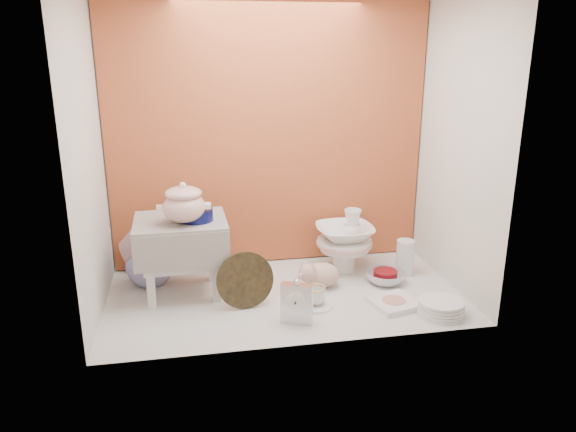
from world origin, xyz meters
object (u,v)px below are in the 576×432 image
Objects in this scene: gold_rim_teacup at (315,295)px; dinner_plate_stack at (441,307)px; floral_platter at (150,243)px; blue_white_vase at (149,260)px; step_stool at (182,257)px; plush_pig at (321,275)px; mantel_clock at (297,302)px; crystal_bowl at (385,277)px; porcelain_tower at (344,240)px; soup_tureen at (184,203)px.

gold_rim_teacup is 0.61m from dinner_plate_stack.
blue_white_vase is (0.00, -0.16, -0.04)m from floral_platter.
plush_pig is (0.72, -0.07, -0.13)m from step_stool.
floral_platter is 1.35× the size of blue_white_vase.
plush_pig reaches higher than dinner_plate_stack.
floral_platter is at bearing 155.37° from mantel_clock.
crystal_bowl is at bearing -17.33° from floral_platter.
step_stool reaches higher than porcelain_tower.
dinner_plate_stack is at bearing -22.66° from step_stool.
blue_white_vase is 2.36× the size of gold_rim_teacup.
porcelain_tower is at bearing -1.01° from blue_white_vase.
dinner_plate_stack is (0.69, -0.05, -0.07)m from mantel_clock.
plush_pig is at bearing -13.86° from blue_white_vase.
mantel_clock is 0.20m from gold_rim_teacup.
floral_platter is 1.55× the size of dinner_plate_stack.
plush_pig is 0.36m from crystal_bowl.
soup_tureen is 1.17× the size of mantel_clock.
porcelain_tower is (0.27, 0.41, 0.13)m from gold_rim_teacup.
crystal_bowl is (1.05, -0.01, -0.47)m from soup_tureen.
soup_tureen reaches higher than step_stool.
porcelain_tower reaches higher than dinner_plate_stack.
crystal_bowl is (-0.13, 0.40, -0.00)m from dinner_plate_stack.
plush_pig is at bearing 178.92° from crystal_bowl.
dinner_plate_stack is 0.69m from porcelain_tower.
crystal_bowl is at bearing 24.40° from gold_rim_teacup.
soup_tureen is 0.94× the size of blue_white_vase.
porcelain_tower reaches higher than plush_pig.
step_stool is 1.09m from crystal_bowl.
step_stool is 1.72× the size of blue_white_vase.
dinner_plate_stack is (1.38, -0.79, -0.14)m from floral_platter.
gold_rim_teacup reaches higher than dinner_plate_stack.
plush_pig is 0.22m from gold_rim_teacup.
porcelain_tower is at bearing 116.95° from dinner_plate_stack.
plush_pig is 0.29m from porcelain_tower.
blue_white_vase is 0.92m from plush_pig.
soup_tureen reaches higher than mantel_clock.
step_stool is 2.18× the size of crystal_bowl.
gold_rim_teacup is at bearing -27.78° from blue_white_vase.
dinner_plate_stack is at bearing -63.05° from porcelain_tower.
blue_white_vase reaches higher than plush_pig.
porcelain_tower is at bearing 77.53° from mantel_clock.
blue_white_vase reaches higher than dinner_plate_stack.
plush_pig reaches higher than crystal_bowl.
floral_platter reaches higher than plush_pig.
soup_tureen is 1.15m from crystal_bowl.
floral_platter reaches higher than dinner_plate_stack.
blue_white_vase is 0.72× the size of porcelain_tower.
gold_rim_teacup is at bearing -19.22° from soup_tureen.
porcelain_tower is at bearing 56.85° from gold_rim_teacup.
soup_tureen is 0.82m from plush_pig.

